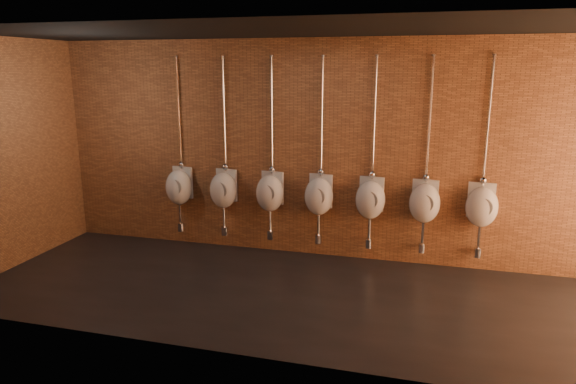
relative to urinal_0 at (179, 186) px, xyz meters
name	(u,v)px	position (x,y,z in m)	size (l,w,h in m)	color
ground	(304,295)	(2.35, -1.35, -0.97)	(8.50, 8.50, 0.00)	black
room_shell	(305,136)	(2.35, -1.35, 1.04)	(8.54, 3.04, 3.22)	black
urinal_0	(179,186)	(0.00, 0.00, 0.00)	(0.49, 0.45, 2.72)	silver
urinal_1	(224,189)	(0.75, 0.00, 0.00)	(0.49, 0.45, 2.72)	silver
urinal_2	(270,192)	(1.50, 0.00, 0.00)	(0.49, 0.45, 2.72)	silver
urinal_3	(319,195)	(2.25, 0.00, 0.00)	(0.49, 0.45, 2.72)	silver
urinal_4	(370,199)	(3.00, 0.00, 0.00)	(0.49, 0.45, 2.72)	silver
urinal_5	(425,202)	(3.75, 0.00, 0.00)	(0.49, 0.45, 2.72)	silver
urinal_6	(482,206)	(4.49, 0.00, 0.00)	(0.49, 0.45, 2.72)	silver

